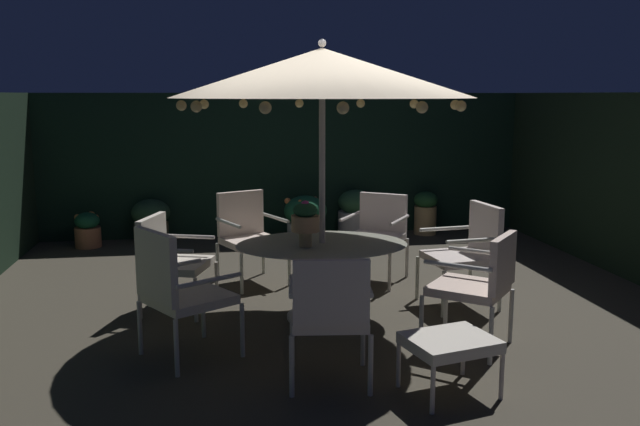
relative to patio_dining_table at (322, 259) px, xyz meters
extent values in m
cube|color=#403B2F|center=(0.08, 0.14, -0.57)|extent=(7.56, 7.93, 0.02)
cube|color=black|center=(0.08, 3.96, 0.47)|extent=(7.56, 0.30, 2.06)
cylinder|color=beige|center=(0.00, 0.00, -0.54)|extent=(0.65, 0.65, 0.03)
cylinder|color=beige|center=(0.00, 0.00, -0.21)|extent=(0.09, 0.09, 0.68)
ellipsoid|color=#ADAF9B|center=(0.00, 0.00, 0.14)|extent=(1.57, 1.21, 0.03)
cylinder|color=silver|center=(0.00, 0.00, 0.52)|extent=(0.06, 0.06, 2.16)
cone|color=beige|center=(0.00, 0.00, 1.67)|extent=(2.66, 2.66, 0.43)
sphere|color=silver|center=(0.00, 0.00, 1.92)|extent=(0.07, 0.07, 0.07)
sphere|color=#F9DB8C|center=(1.21, -0.03, 1.39)|extent=(0.09, 0.09, 0.09)
sphere|color=#F9DB8C|center=(1.03, 0.64, 1.39)|extent=(0.09, 0.09, 0.09)
sphere|color=#F9DB8C|center=(0.58, 1.06, 1.39)|extent=(0.09, 0.09, 0.09)
sphere|color=#F9DB8C|center=(-0.05, 1.21, 1.39)|extent=(0.09, 0.09, 0.09)
sphere|color=#F9DB8C|center=(-0.64, 1.03, 1.39)|extent=(0.09, 0.09, 0.09)
sphere|color=#F9DB8C|center=(-1.03, 0.64, 1.39)|extent=(0.09, 0.09, 0.09)
sphere|color=#F9DB8C|center=(-1.21, -0.02, 1.39)|extent=(0.09, 0.09, 0.09)
sphere|color=#F9DB8C|center=(-1.07, -0.56, 1.39)|extent=(0.09, 0.09, 0.09)
sphere|color=#F9DB8C|center=(-0.58, -1.06, 1.39)|extent=(0.09, 0.09, 0.09)
sphere|color=#F9DB8C|center=(-0.05, -1.21, 1.39)|extent=(0.09, 0.09, 0.09)
sphere|color=#F9DB8C|center=(0.57, -1.07, 1.39)|extent=(0.09, 0.09, 0.09)
sphere|color=#F9DB8C|center=(1.04, -0.62, 1.39)|extent=(0.09, 0.09, 0.09)
cylinder|color=tan|center=(-0.17, -0.14, 0.23)|extent=(0.11, 0.11, 0.14)
cylinder|color=tan|center=(-0.17, -0.14, 0.37)|extent=(0.25, 0.25, 0.14)
ellipsoid|color=#1E4F30|center=(-0.17, -0.14, 0.48)|extent=(0.22, 0.22, 0.13)
sphere|color=#AC3684|center=(-0.17, -0.14, 0.53)|extent=(0.08, 0.08, 0.08)
cylinder|color=silver|center=(0.66, -0.92, -0.33)|extent=(0.04, 0.04, 0.46)
cylinder|color=silver|center=(1.02, -0.49, -0.33)|extent=(0.04, 0.04, 0.46)
cylinder|color=silver|center=(1.09, -1.28, -0.33)|extent=(0.04, 0.04, 0.46)
cylinder|color=silver|center=(1.45, -0.86, -0.33)|extent=(0.04, 0.04, 0.46)
cube|color=beige|center=(1.05, -0.89, -0.06)|extent=(0.77, 0.77, 0.07)
cube|color=beige|center=(1.26, -1.06, 0.19)|extent=(0.39, 0.44, 0.43)
cylinder|color=silver|center=(0.88, -1.10, 0.18)|extent=(0.44, 0.38, 0.04)
cylinder|color=silver|center=(1.23, -0.68, 0.18)|extent=(0.44, 0.38, 0.04)
cylinder|color=beige|center=(1.11, -0.15, -0.34)|extent=(0.04, 0.04, 0.44)
cylinder|color=beige|center=(1.04, 0.42, -0.34)|extent=(0.04, 0.04, 0.44)
cylinder|color=beige|center=(1.70, -0.08, -0.34)|extent=(0.04, 0.04, 0.44)
cylinder|color=beige|center=(1.62, 0.50, -0.34)|extent=(0.04, 0.04, 0.44)
cube|color=silver|center=(1.37, 0.17, -0.08)|extent=(0.64, 0.64, 0.07)
cube|color=silver|center=(1.65, 0.21, 0.20)|extent=(0.13, 0.56, 0.48)
cylinder|color=beige|center=(1.40, -0.12, 0.15)|extent=(0.56, 0.11, 0.04)
cylinder|color=beige|center=(1.33, 0.46, 0.15)|extent=(0.56, 0.11, 0.04)
cylinder|color=beige|center=(0.84, 0.74, -0.33)|extent=(0.04, 0.04, 0.44)
cylinder|color=beige|center=(0.36, 1.06, -0.33)|extent=(0.04, 0.04, 0.44)
cylinder|color=beige|center=(1.17, 1.24, -0.33)|extent=(0.04, 0.04, 0.44)
cylinder|color=beige|center=(0.69, 1.56, -0.33)|extent=(0.04, 0.04, 0.44)
cube|color=silver|center=(0.76, 1.15, -0.08)|extent=(0.79, 0.80, 0.07)
cube|color=silver|center=(0.92, 1.39, 0.17)|extent=(0.49, 0.35, 0.43)
cylinder|color=beige|center=(1.00, 0.99, 0.15)|extent=(0.35, 0.50, 0.04)
cylinder|color=beige|center=(0.53, 1.31, 0.15)|extent=(0.35, 0.50, 0.04)
cylinder|color=silver|center=(-0.18, 1.10, -0.34)|extent=(0.04, 0.04, 0.43)
cylinder|color=silver|center=(-0.70, 0.87, -0.34)|extent=(0.04, 0.04, 0.43)
cylinder|color=silver|center=(-0.42, 1.65, -0.34)|extent=(0.04, 0.04, 0.43)
cylinder|color=silver|center=(-0.94, 1.42, -0.34)|extent=(0.04, 0.04, 0.43)
cube|color=beige|center=(-0.56, 1.26, -0.09)|extent=(0.74, 0.76, 0.07)
cube|color=beige|center=(-0.68, 1.52, 0.18)|extent=(0.52, 0.28, 0.49)
cylinder|color=silver|center=(-0.30, 1.38, 0.15)|extent=(0.26, 0.53, 0.04)
cylinder|color=silver|center=(-0.82, 1.14, 0.15)|extent=(0.26, 0.53, 0.04)
cylinder|color=silver|center=(-0.96, 0.64, -0.35)|extent=(0.04, 0.04, 0.41)
cylinder|color=silver|center=(-1.15, 0.07, -0.35)|extent=(0.04, 0.04, 0.41)
cylinder|color=silver|center=(-1.47, 0.81, -0.35)|extent=(0.04, 0.04, 0.41)
cylinder|color=silver|center=(-1.66, 0.24, -0.35)|extent=(0.04, 0.04, 0.41)
cube|color=silver|center=(-1.31, 0.44, -0.11)|extent=(0.69, 0.72, 0.07)
cube|color=silver|center=(-1.55, 0.52, 0.14)|extent=(0.24, 0.56, 0.42)
cylinder|color=silver|center=(-1.21, 0.72, 0.10)|extent=(0.50, 0.20, 0.04)
cylinder|color=silver|center=(-1.40, 0.15, 0.10)|extent=(0.50, 0.20, 0.04)
cylinder|color=silver|center=(-1.07, -0.34, -0.34)|extent=(0.04, 0.04, 0.43)
cylinder|color=silver|center=(-0.77, -0.83, -0.34)|extent=(0.04, 0.04, 0.43)
cylinder|color=silver|center=(-1.56, -0.65, -0.34)|extent=(0.04, 0.04, 0.43)
cylinder|color=silver|center=(-1.26, -1.14, -0.34)|extent=(0.04, 0.04, 0.43)
cube|color=#EFE4CB|center=(-1.16, -0.74, -0.09)|extent=(0.78, 0.78, 0.07)
cube|color=#EFE4CB|center=(-1.40, -0.89, 0.22)|extent=(0.35, 0.50, 0.53)
cylinder|color=silver|center=(-1.32, -0.49, 0.12)|extent=(0.49, 0.33, 0.04)
cylinder|color=silver|center=(-1.01, -0.98, 0.12)|extent=(0.49, 0.33, 0.04)
cylinder|color=silver|center=(-0.40, -1.07, -0.34)|extent=(0.04, 0.04, 0.44)
cylinder|color=silver|center=(0.13, -1.14, -0.34)|extent=(0.04, 0.04, 0.44)
cylinder|color=silver|center=(-0.47, -1.60, -0.34)|extent=(0.04, 0.04, 0.44)
cylinder|color=silver|center=(0.07, -1.66, -0.34)|extent=(0.04, 0.04, 0.44)
cube|color=silver|center=(-0.17, -1.37, -0.09)|extent=(0.59, 0.58, 0.07)
cube|color=silver|center=(-0.20, -1.62, 0.18)|extent=(0.52, 0.12, 0.45)
cylinder|color=silver|center=(-0.43, -1.34, 0.15)|extent=(0.10, 0.51, 0.04)
cylinder|color=silver|center=(0.10, -1.40, 0.15)|extent=(0.10, 0.51, 0.04)
cylinder|color=silver|center=(0.30, -1.56, -0.39)|extent=(0.03, 0.03, 0.33)
cylinder|color=silver|center=(0.82, -1.42, -0.39)|extent=(0.03, 0.03, 0.33)
cylinder|color=silver|center=(0.40, -1.99, -0.39)|extent=(0.03, 0.03, 0.33)
cylinder|color=silver|center=(0.93, -1.86, -0.39)|extent=(0.03, 0.03, 0.33)
cube|color=silver|center=(0.61, -1.71, -0.19)|extent=(0.67, 0.60, 0.08)
cylinder|color=tan|center=(2.11, 3.51, -0.35)|extent=(0.33, 0.33, 0.42)
ellipsoid|color=#1E4C25|center=(2.11, 3.51, -0.04)|extent=(0.35, 0.35, 0.24)
sphere|color=orange|center=(2.22, 3.51, -0.04)|extent=(0.08, 0.08, 0.08)
sphere|color=orange|center=(2.10, 3.65, -0.03)|extent=(0.10, 0.10, 0.10)
sphere|color=#DB8842|center=(2.01, 3.51, 0.00)|extent=(0.08, 0.08, 0.08)
sphere|color=orange|center=(2.12, 3.40, -0.03)|extent=(0.10, 0.10, 0.10)
cylinder|color=silver|center=(0.29, 3.28, -0.42)|extent=(0.52, 0.52, 0.27)
ellipsoid|color=#1B5836|center=(0.29, 3.28, -0.12)|extent=(0.60, 0.60, 0.42)
sphere|color=#D68A47|center=(0.50, 3.27, -0.12)|extent=(0.11, 0.11, 0.11)
sphere|color=#F17944|center=(0.45, 3.46, 0.01)|extent=(0.07, 0.07, 0.07)
sphere|color=orange|center=(0.18, 3.40, -0.02)|extent=(0.09, 0.09, 0.09)
sphere|color=orange|center=(0.04, 3.30, 0.02)|extent=(0.09, 0.09, 0.09)
sphere|color=orange|center=(0.20, 3.14, 0.03)|extent=(0.07, 0.07, 0.07)
sphere|color=orange|center=(0.40, 3.09, -0.08)|extent=(0.07, 0.07, 0.07)
cylinder|color=#B16947|center=(-2.66, 3.38, -0.42)|extent=(0.34, 0.34, 0.27)
ellipsoid|color=#154B30|center=(-2.66, 3.38, -0.19)|extent=(0.33, 0.33, 0.23)
sphere|color=orange|center=(-2.55, 3.41, -0.15)|extent=(0.07, 0.07, 0.07)
sphere|color=orange|center=(-2.63, 3.52, -0.14)|extent=(0.11, 0.11, 0.11)
sphere|color=#D98543|center=(-2.78, 3.40, -0.15)|extent=(0.09, 0.09, 0.09)
sphere|color=orange|center=(-2.68, 3.29, -0.19)|extent=(0.09, 0.09, 0.09)
cylinder|color=olive|center=(-1.85, 3.63, -0.42)|extent=(0.47, 0.47, 0.26)
ellipsoid|color=#23422C|center=(-1.85, 3.63, -0.15)|extent=(0.53, 0.53, 0.37)
sphere|color=silver|center=(-1.72, 3.64, -0.03)|extent=(0.06, 0.06, 0.06)
sphere|color=silver|center=(-1.80, 3.75, -0.05)|extent=(0.08, 0.08, 0.08)
sphere|color=silver|center=(-2.03, 3.76, -0.14)|extent=(0.06, 0.06, 0.06)
sphere|color=beige|center=(-1.94, 3.51, -0.12)|extent=(0.08, 0.08, 0.08)
sphere|color=silver|center=(-1.82, 3.50, -0.10)|extent=(0.09, 0.09, 0.09)
cylinder|color=beige|center=(1.08, 3.61, -0.38)|extent=(0.51, 0.51, 0.35)
ellipsoid|color=#2A5635|center=(1.08, 3.61, -0.06)|extent=(0.51, 0.51, 0.36)
sphere|color=red|center=(1.19, 3.58, 0.05)|extent=(0.09, 0.09, 0.09)
sphere|color=red|center=(1.01, 3.73, 0.01)|extent=(0.08, 0.08, 0.08)
sphere|color=red|center=(0.95, 3.49, 0.00)|extent=(0.10, 0.10, 0.10)
camera|label=1|loc=(-0.95, -5.89, 1.48)|focal=37.79mm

